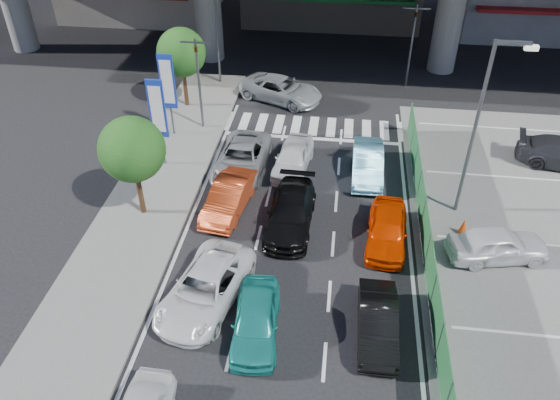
# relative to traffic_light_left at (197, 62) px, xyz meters

# --- Properties ---
(ground) EXTENTS (120.00, 120.00, 0.00)m
(ground) POSITION_rel_traffic_light_left_xyz_m (6.20, -12.00, -3.94)
(ground) COLOR black
(ground) RESTS_ON ground
(sidewalk_left) EXTENTS (4.00, 30.00, 0.12)m
(sidewalk_left) POSITION_rel_traffic_light_left_xyz_m (-0.80, -8.00, -3.88)
(sidewalk_left) COLOR #5E5D5B
(sidewalk_left) RESTS_ON ground
(fence_run) EXTENTS (0.16, 22.00, 1.80)m
(fence_run) POSITION_rel_traffic_light_left_xyz_m (11.50, -11.00, -3.04)
(fence_run) COLOR #1E5A2E
(fence_run) RESTS_ON ground
(traffic_light_left) EXTENTS (1.60, 1.24, 5.20)m
(traffic_light_left) POSITION_rel_traffic_light_left_xyz_m (0.00, 0.00, 0.00)
(traffic_light_left) COLOR #595B60
(traffic_light_left) RESTS_ON ground
(traffic_light_right) EXTENTS (1.60, 1.24, 5.20)m
(traffic_light_right) POSITION_rel_traffic_light_left_xyz_m (11.70, 7.00, 0.00)
(traffic_light_right) COLOR #595B60
(traffic_light_right) RESTS_ON ground
(street_lamp_right) EXTENTS (1.65, 0.22, 8.00)m
(street_lamp_right) POSITION_rel_traffic_light_left_xyz_m (13.37, -6.00, 0.83)
(street_lamp_right) COLOR #595B60
(street_lamp_right) RESTS_ON ground
(street_lamp_left) EXTENTS (1.65, 0.22, 8.00)m
(street_lamp_left) POSITION_rel_traffic_light_left_xyz_m (-0.13, 6.00, 0.83)
(street_lamp_left) COLOR #595B60
(street_lamp_left) RESTS_ON ground
(signboard_near) EXTENTS (0.80, 0.14, 4.70)m
(signboard_near) POSITION_rel_traffic_light_left_xyz_m (-1.00, -4.01, -0.87)
(signboard_near) COLOR #595B60
(signboard_near) RESTS_ON ground
(signboard_far) EXTENTS (0.80, 0.14, 4.70)m
(signboard_far) POSITION_rel_traffic_light_left_xyz_m (-1.40, -1.01, -0.87)
(signboard_far) COLOR #595B60
(signboard_far) RESTS_ON ground
(tree_near) EXTENTS (2.80, 2.80, 4.80)m
(tree_near) POSITION_rel_traffic_light_left_xyz_m (-0.80, -8.00, -0.55)
(tree_near) COLOR #382314
(tree_near) RESTS_ON ground
(tree_far) EXTENTS (2.80, 2.80, 4.80)m
(tree_far) POSITION_rel_traffic_light_left_xyz_m (-1.60, 2.50, -0.55)
(tree_far) COLOR #382314
(tree_far) RESTS_ON ground
(sedan_white_mid_left) EXTENTS (3.35, 5.35, 1.38)m
(sedan_white_mid_left) POSITION_rel_traffic_light_left_xyz_m (3.25, -12.84, -3.25)
(sedan_white_mid_left) COLOR white
(sedan_white_mid_left) RESTS_ON ground
(taxi_teal_mid) EXTENTS (1.86, 4.05, 1.34)m
(taxi_teal_mid) POSITION_rel_traffic_light_left_xyz_m (5.34, -14.07, -3.26)
(taxi_teal_mid) COLOR teal
(taxi_teal_mid) RESTS_ON ground
(hatch_black_mid_right) EXTENTS (1.36, 3.79, 1.25)m
(hatch_black_mid_right) POSITION_rel_traffic_light_left_xyz_m (9.53, -13.62, -3.31)
(hatch_black_mid_right) COLOR black
(hatch_black_mid_right) RESTS_ON ground
(taxi_orange_left) EXTENTS (2.03, 4.35, 1.38)m
(taxi_orange_left) POSITION_rel_traffic_light_left_xyz_m (2.99, -7.21, -3.25)
(taxi_orange_left) COLOR #CB3F19
(taxi_orange_left) RESTS_ON ground
(sedan_black_mid) EXTENTS (2.06, 4.81, 1.38)m
(sedan_black_mid) POSITION_rel_traffic_light_left_xyz_m (5.87, -7.96, -3.25)
(sedan_black_mid) COLOR black
(sedan_black_mid) RESTS_ON ground
(taxi_orange_right) EXTENTS (1.93, 4.16, 1.38)m
(taxi_orange_right) POSITION_rel_traffic_light_left_xyz_m (9.98, -8.59, -3.25)
(taxi_orange_right) COLOR red
(taxi_orange_right) RESTS_ON ground
(wagon_silver_front_left) EXTENTS (2.55, 5.08, 1.38)m
(wagon_silver_front_left) POSITION_rel_traffic_light_left_xyz_m (2.96, -3.95, -3.25)
(wagon_silver_front_left) COLOR #94979B
(wagon_silver_front_left) RESTS_ON ground
(sedan_white_front_mid) EXTENTS (2.05, 4.20, 1.38)m
(sedan_white_front_mid) POSITION_rel_traffic_light_left_xyz_m (5.49, -3.55, -3.25)
(sedan_white_front_mid) COLOR silver
(sedan_white_front_mid) RESTS_ON ground
(kei_truck_front_right) EXTENTS (1.47, 4.19, 1.38)m
(kei_truck_front_right) POSITION_rel_traffic_light_left_xyz_m (9.19, -3.57, -3.25)
(kei_truck_front_right) COLOR #5CA7C6
(kei_truck_front_right) RESTS_ON ground
(crossing_wagon_silver) EXTENTS (5.60, 4.12, 1.42)m
(crossing_wagon_silver) POSITION_rel_traffic_light_left_xyz_m (3.95, 4.05, -3.23)
(crossing_wagon_silver) COLOR silver
(crossing_wagon_silver) RESTS_ON ground
(parked_sedan_white) EXTENTS (4.27, 2.41, 1.37)m
(parked_sedan_white) POSITION_rel_traffic_light_left_xyz_m (14.37, -9.06, -3.19)
(parked_sedan_white) COLOR white
(parked_sedan_white) RESTS_ON parking_lot
(traffic_cone) EXTENTS (0.41, 0.41, 0.78)m
(traffic_cone) POSITION_rel_traffic_light_left_xyz_m (13.26, -7.70, -3.49)
(traffic_cone) COLOR #FD490E
(traffic_cone) RESTS_ON parking_lot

